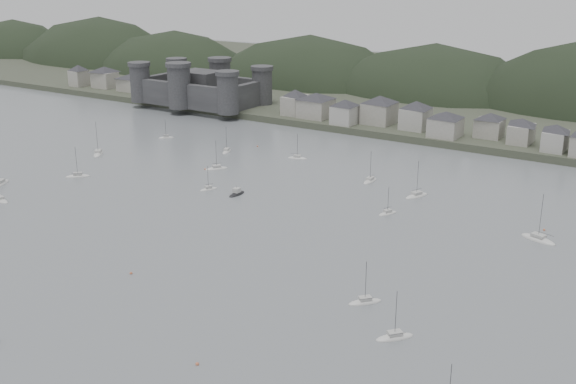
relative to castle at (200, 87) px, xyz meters
The scene contains 9 objects.
ground 216.45m from the castle, 56.28° to the right, with size 900.00×900.00×0.00m, color slate.
far_shore_land 166.61m from the castle, 43.83° to the left, with size 900.00×250.00×3.00m, color #383D2D.
forested_ridge 155.26m from the castle, 35.67° to the left, with size 851.55×103.94×102.57m.
castle is the anchor object (origin of this frame).
waterfront_town 170.64m from the castle, ahead, with size 451.48×28.46×12.92m.
sailboat_lead 172.25m from the castle, 31.94° to the right, with size 4.63×6.85×9.02m.
moored_fleet 157.87m from the castle, 50.93° to the right, with size 266.34×162.76×13.95m.
motor_launch_far 140.81m from the castle, 45.79° to the right, with size 2.72×7.19×3.72m.
mooring_buoys 176.30m from the castle, 39.82° to the right, with size 152.33×136.27×0.70m.
Camera 1 is at (103.70, -86.01, 69.52)m, focal length 42.83 mm.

